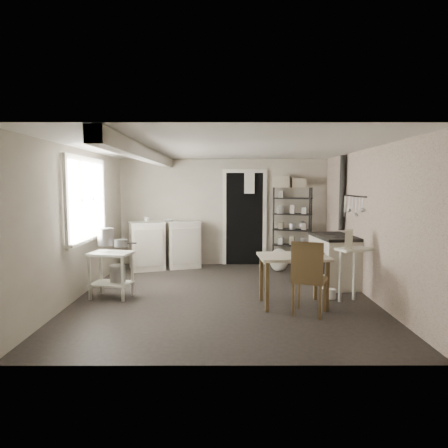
{
  "coord_description": "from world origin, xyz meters",
  "views": [
    {
      "loc": [
        -0.01,
        -6.19,
        1.73
      ],
      "look_at": [
        0.0,
        0.3,
        1.1
      ],
      "focal_mm": 32.0,
      "sensor_mm": 36.0,
      "label": 1
    }
  ],
  "objects_px": {
    "work_table": "(293,280)",
    "shelf_rack": "(292,222)",
    "chair": "(310,279)",
    "stockpot": "(106,237)",
    "base_cabinets": "(165,246)",
    "stove": "(334,260)",
    "prep_table": "(111,272)",
    "flour_sack": "(279,260)"
  },
  "relations": [
    {
      "from": "shelf_rack",
      "to": "work_table",
      "type": "bearing_deg",
      "value": -79.33
    },
    {
      "from": "prep_table",
      "to": "stove",
      "type": "relative_size",
      "value": 0.64
    },
    {
      "from": "base_cabinets",
      "to": "chair",
      "type": "bearing_deg",
      "value": -70.57
    },
    {
      "from": "stockpot",
      "to": "base_cabinets",
      "type": "bearing_deg",
      "value": 74.94
    },
    {
      "from": "shelf_rack",
      "to": "stove",
      "type": "xyz_separation_m",
      "value": [
        0.45,
        -1.64,
        -0.51
      ]
    },
    {
      "from": "stockpot",
      "to": "stove",
      "type": "xyz_separation_m",
      "value": [
        3.74,
        0.75,
        -0.5
      ]
    },
    {
      "from": "shelf_rack",
      "to": "chair",
      "type": "relative_size",
      "value": 1.67
    },
    {
      "from": "stockpot",
      "to": "stove",
      "type": "height_order",
      "value": "stockpot"
    },
    {
      "from": "work_table",
      "to": "stockpot",
      "type": "bearing_deg",
      "value": 170.36
    },
    {
      "from": "base_cabinets",
      "to": "work_table",
      "type": "xyz_separation_m",
      "value": [
        2.23,
        -2.66,
        -0.08
      ]
    },
    {
      "from": "stove",
      "to": "chair",
      "type": "height_order",
      "value": "chair"
    },
    {
      "from": "base_cabinets",
      "to": "flour_sack",
      "type": "xyz_separation_m",
      "value": [
        2.35,
        -0.35,
        -0.22
      ]
    },
    {
      "from": "stockpot",
      "to": "flour_sack",
      "type": "height_order",
      "value": "stockpot"
    },
    {
      "from": "chair",
      "to": "work_table",
      "type": "bearing_deg",
      "value": 135.88
    },
    {
      "from": "chair",
      "to": "flour_sack",
      "type": "distance_m",
      "value": 2.69
    },
    {
      "from": "prep_table",
      "to": "base_cabinets",
      "type": "distance_m",
      "value": 2.29
    },
    {
      "from": "work_table",
      "to": "chair",
      "type": "distance_m",
      "value": 0.42
    },
    {
      "from": "stockpot",
      "to": "flour_sack",
      "type": "bearing_deg",
      "value": 31.86
    },
    {
      "from": "stockpot",
      "to": "chair",
      "type": "xyz_separation_m",
      "value": [
        2.97,
        -0.85,
        -0.45
      ]
    },
    {
      "from": "work_table",
      "to": "shelf_rack",
      "type": "bearing_deg",
      "value": 80.54
    },
    {
      "from": "shelf_rack",
      "to": "chair",
      "type": "bearing_deg",
      "value": -75.51
    },
    {
      "from": "base_cabinets",
      "to": "prep_table",
      "type": "bearing_deg",
      "value": -121.36
    },
    {
      "from": "stockpot",
      "to": "work_table",
      "type": "height_order",
      "value": "stockpot"
    },
    {
      "from": "base_cabinets",
      "to": "chair",
      "type": "xyz_separation_m",
      "value": [
        2.38,
        -3.03,
        0.02
      ]
    },
    {
      "from": "stove",
      "to": "work_table",
      "type": "height_order",
      "value": "stove"
    },
    {
      "from": "base_cabinets",
      "to": "work_table",
      "type": "height_order",
      "value": "base_cabinets"
    },
    {
      "from": "shelf_rack",
      "to": "work_table",
      "type": "xyz_separation_m",
      "value": [
        -0.48,
        -2.87,
        -0.57
      ]
    },
    {
      "from": "stockpot",
      "to": "base_cabinets",
      "type": "xyz_separation_m",
      "value": [
        0.59,
        2.18,
        -0.48
      ]
    },
    {
      "from": "stockpot",
      "to": "work_table",
      "type": "relative_size",
      "value": 0.27
    },
    {
      "from": "shelf_rack",
      "to": "work_table",
      "type": "relative_size",
      "value": 1.75
    },
    {
      "from": "stockpot",
      "to": "work_table",
      "type": "bearing_deg",
      "value": -9.64
    },
    {
      "from": "stockpot",
      "to": "flour_sack",
      "type": "xyz_separation_m",
      "value": [
        2.94,
        1.83,
        -0.7
      ]
    },
    {
      "from": "stockpot",
      "to": "shelf_rack",
      "type": "xyz_separation_m",
      "value": [
        3.29,
        2.39,
        0.01
      ]
    },
    {
      "from": "chair",
      "to": "shelf_rack",
      "type": "bearing_deg",
      "value": 107.4
    },
    {
      "from": "prep_table",
      "to": "chair",
      "type": "height_order",
      "value": "chair"
    },
    {
      "from": "flour_sack",
      "to": "shelf_rack",
      "type": "bearing_deg",
      "value": 58.06
    },
    {
      "from": "shelf_rack",
      "to": "stove",
      "type": "distance_m",
      "value": 1.78
    },
    {
      "from": "prep_table",
      "to": "base_cabinets",
      "type": "height_order",
      "value": "base_cabinets"
    },
    {
      "from": "stockpot",
      "to": "flour_sack",
      "type": "distance_m",
      "value": 3.53
    },
    {
      "from": "prep_table",
      "to": "chair",
      "type": "bearing_deg",
      "value": -15.39
    },
    {
      "from": "shelf_rack",
      "to": "stove",
      "type": "height_order",
      "value": "shelf_rack"
    },
    {
      "from": "stove",
      "to": "chair",
      "type": "relative_size",
      "value": 1.09
    }
  ]
}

